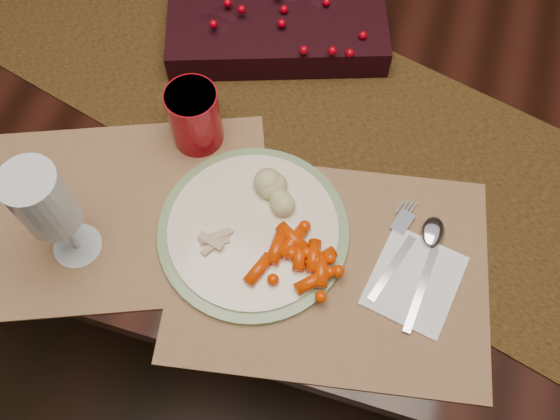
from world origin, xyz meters
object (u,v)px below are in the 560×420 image
(turkey_shreds, at_px, (218,238))
(napkin, at_px, (414,281))
(baby_carrots, at_px, (294,265))
(red_cup, at_px, (195,117))
(dining_table, at_px, (328,185))
(wine_glass, at_px, (55,217))
(centerpiece, at_px, (277,22))
(mashed_potatoes, at_px, (272,192))
(dinner_plate, at_px, (253,230))
(placemat_main, at_px, (330,268))

(turkey_shreds, xyz_separation_m, napkin, (0.28, 0.03, -0.02))
(baby_carrots, bearing_deg, red_cup, 139.90)
(dining_table, distance_m, wine_glass, 0.69)
(centerpiece, relative_size, mashed_potatoes, 4.74)
(dining_table, height_order, napkin, napkin)
(dinner_plate, relative_size, turkey_shreds, 4.14)
(dining_table, relative_size, dinner_plate, 6.50)
(dining_table, xyz_separation_m, dinner_plate, (-0.06, -0.31, 0.39))
(red_cup, bearing_deg, baby_carrots, -40.10)
(placemat_main, distance_m, mashed_potatoes, 0.14)
(placemat_main, relative_size, turkey_shreds, 6.64)
(baby_carrots, bearing_deg, placemat_main, 22.70)
(placemat_main, bearing_deg, centerpiece, 107.05)
(turkey_shreds, relative_size, napkin, 0.50)
(turkey_shreds, bearing_deg, mashed_potatoes, 58.54)
(turkey_shreds, relative_size, red_cup, 0.62)
(placemat_main, xyz_separation_m, turkey_shreds, (-0.16, -0.01, 0.02))
(centerpiece, bearing_deg, turkey_shreds, -85.01)
(baby_carrots, bearing_deg, dining_table, 92.43)
(placemat_main, distance_m, wine_glass, 0.38)
(dining_table, height_order, dinner_plate, dinner_plate)
(mashed_potatoes, height_order, turkey_shreds, mashed_potatoes)
(centerpiece, distance_m, napkin, 0.49)
(centerpiece, xyz_separation_m, napkin, (0.31, -0.37, -0.03))
(dinner_plate, xyz_separation_m, napkin, (0.24, -0.01, -0.01))
(red_cup, distance_m, wine_glass, 0.25)
(dining_table, bearing_deg, centerpiece, 159.08)
(dinner_plate, distance_m, wine_glass, 0.27)
(placemat_main, distance_m, turkey_shreds, 0.16)
(dining_table, xyz_separation_m, placemat_main, (0.06, -0.33, 0.38))
(centerpiece, relative_size, dinner_plate, 1.31)
(centerpiece, bearing_deg, dining_table, -20.92)
(centerpiece, xyz_separation_m, baby_carrots, (0.15, -0.41, -0.01))
(dining_table, xyz_separation_m, turkey_shreds, (-0.10, -0.35, 0.40))
(centerpiece, xyz_separation_m, red_cup, (-0.06, -0.23, 0.02))
(placemat_main, relative_size, wine_glass, 2.22)
(napkin, distance_m, wine_glass, 0.49)
(placemat_main, height_order, mashed_potatoes, mashed_potatoes)
(baby_carrots, distance_m, mashed_potatoes, 0.11)
(placemat_main, xyz_separation_m, mashed_potatoes, (-0.11, 0.07, 0.04))
(baby_carrots, height_order, mashed_potatoes, mashed_potatoes)
(red_cup, bearing_deg, placemat_main, -31.13)
(baby_carrots, bearing_deg, napkin, 11.85)
(placemat_main, relative_size, dinner_plate, 1.60)
(dining_table, bearing_deg, placemat_main, -79.34)
(mashed_potatoes, relative_size, red_cup, 0.71)
(turkey_shreds, bearing_deg, wine_glass, -162.73)
(napkin, xyz_separation_m, red_cup, (-0.37, 0.14, 0.05))
(centerpiece, bearing_deg, red_cup, -104.00)
(baby_carrots, height_order, napkin, baby_carrots)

